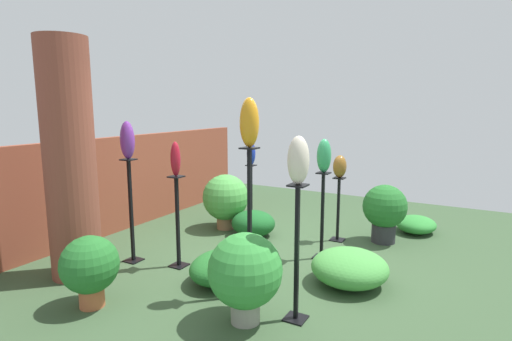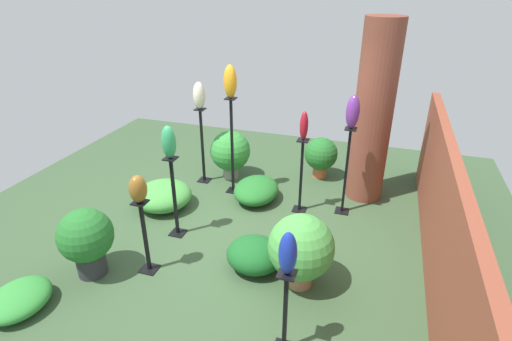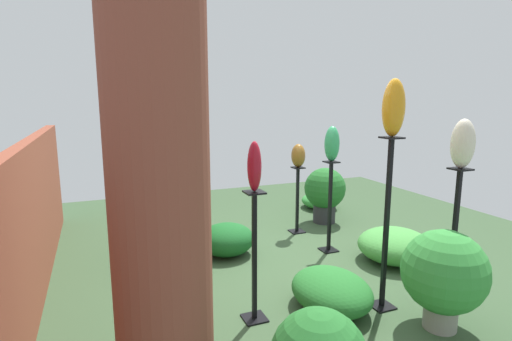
{
  "view_description": "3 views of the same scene",
  "coord_description": "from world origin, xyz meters",
  "px_view_note": "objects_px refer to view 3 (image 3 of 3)",
  "views": [
    {
      "loc": [
        -4.63,
        -2.35,
        1.99
      ],
      "look_at": [
        -0.28,
        0.08,
        1.17
      ],
      "focal_mm": 28.0,
      "sensor_mm": 36.0,
      "label": 1
    },
    {
      "loc": [
        4.18,
        1.8,
        3.21
      ],
      "look_at": [
        -0.14,
        0.39,
        0.99
      ],
      "focal_mm": 28.0,
      "sensor_mm": 36.0,
      "label": 2
    },
    {
      "loc": [
        -3.94,
        2.0,
        1.9
      ],
      "look_at": [
        0.2,
        0.32,
        1.09
      ],
      "focal_mm": 28.0,
      "sensor_mm": 36.0,
      "label": 3
    }
  ],
  "objects_px": {
    "pedestal_cobalt": "(160,206)",
    "art_vase_ivory": "(463,144)",
    "pedestal_violet": "(186,272)",
    "pedestal_bronze": "(297,203)",
    "brick_pillar": "(160,196)",
    "pedestal_amber": "(386,231)",
    "potted_plant_front_right": "(177,218)",
    "pedestal_jade": "(330,211)",
    "pedestal_ivory": "(453,243)",
    "pedestal_ruby": "(254,263)",
    "potted_plant_near_pillar": "(325,191)",
    "potted_plant_mid_left": "(444,273)",
    "art_vase_ruby": "(254,167)",
    "art_vase_cobalt": "(158,156)",
    "art_vase_jade": "(332,144)",
    "art_vase_bronze": "(298,156)",
    "art_vase_violet": "(182,146)",
    "art_vase_amber": "(394,108)"
  },
  "relations": [
    {
      "from": "brick_pillar",
      "to": "art_vase_ruby",
      "type": "height_order",
      "value": "brick_pillar"
    },
    {
      "from": "pedestal_ruby",
      "to": "potted_plant_near_pillar",
      "type": "relative_size",
      "value": 1.34
    },
    {
      "from": "art_vase_bronze",
      "to": "potted_plant_mid_left",
      "type": "relative_size",
      "value": 0.38
    },
    {
      "from": "pedestal_violet",
      "to": "art_vase_cobalt",
      "type": "relative_size",
      "value": 3.17
    },
    {
      "from": "pedestal_bronze",
      "to": "potted_plant_near_pillar",
      "type": "relative_size",
      "value": 1.11
    },
    {
      "from": "art_vase_jade",
      "to": "potted_plant_near_pillar",
      "type": "height_order",
      "value": "art_vase_jade"
    },
    {
      "from": "potted_plant_front_right",
      "to": "art_vase_ivory",
      "type": "bearing_deg",
      "value": -133.58
    },
    {
      "from": "pedestal_cobalt",
      "to": "art_vase_jade",
      "type": "relative_size",
      "value": 2.15
    },
    {
      "from": "potted_plant_front_right",
      "to": "pedestal_violet",
      "type": "bearing_deg",
      "value": 171.1
    },
    {
      "from": "pedestal_violet",
      "to": "art_vase_cobalt",
      "type": "distance_m",
      "value": 2.74
    },
    {
      "from": "potted_plant_mid_left",
      "to": "art_vase_ruby",
      "type": "bearing_deg",
      "value": 62.97
    },
    {
      "from": "brick_pillar",
      "to": "pedestal_ivory",
      "type": "height_order",
      "value": "brick_pillar"
    },
    {
      "from": "pedestal_amber",
      "to": "potted_plant_near_pillar",
      "type": "relative_size",
      "value": 1.85
    },
    {
      "from": "pedestal_bronze",
      "to": "potted_plant_mid_left",
      "type": "xyz_separation_m",
      "value": [
        -2.62,
        0.04,
        0.06
      ]
    },
    {
      "from": "pedestal_violet",
      "to": "brick_pillar",
      "type": "bearing_deg",
      "value": 157.63
    },
    {
      "from": "pedestal_violet",
      "to": "potted_plant_near_pillar",
      "type": "distance_m",
      "value": 3.54
    },
    {
      "from": "art_vase_bronze",
      "to": "art_vase_violet",
      "type": "relative_size",
      "value": 0.69
    },
    {
      "from": "pedestal_cobalt",
      "to": "art_vase_amber",
      "type": "height_order",
      "value": "art_vase_amber"
    },
    {
      "from": "pedestal_ivory",
      "to": "potted_plant_mid_left",
      "type": "relative_size",
      "value": 1.52
    },
    {
      "from": "pedestal_cobalt",
      "to": "art_vase_ivory",
      "type": "distance_m",
      "value": 3.85
    },
    {
      "from": "pedestal_ivory",
      "to": "art_vase_jade",
      "type": "bearing_deg",
      "value": 11.56
    },
    {
      "from": "art_vase_cobalt",
      "to": "potted_plant_near_pillar",
      "type": "bearing_deg",
      "value": -98.24
    },
    {
      "from": "art_vase_cobalt",
      "to": "potted_plant_near_pillar",
      "type": "xyz_separation_m",
      "value": [
        -0.35,
        -2.45,
        -0.64
      ]
    },
    {
      "from": "pedestal_jade",
      "to": "art_vase_jade",
      "type": "xyz_separation_m",
      "value": [
        0.0,
        0.0,
        0.84
      ]
    },
    {
      "from": "pedestal_amber",
      "to": "pedestal_ruby",
      "type": "height_order",
      "value": "pedestal_amber"
    },
    {
      "from": "brick_pillar",
      "to": "pedestal_amber",
      "type": "distance_m",
      "value": 2.21
    },
    {
      "from": "pedestal_ruby",
      "to": "pedestal_cobalt",
      "type": "bearing_deg",
      "value": 9.2
    },
    {
      "from": "pedestal_jade",
      "to": "pedestal_ivory",
      "type": "bearing_deg",
      "value": -168.44
    },
    {
      "from": "pedestal_violet",
      "to": "potted_plant_front_right",
      "type": "bearing_deg",
      "value": -8.9
    },
    {
      "from": "pedestal_cobalt",
      "to": "art_vase_violet",
      "type": "xyz_separation_m",
      "value": [
        -2.68,
        0.21,
        1.15
      ]
    },
    {
      "from": "pedestal_violet",
      "to": "potted_plant_front_right",
      "type": "relative_size",
      "value": 1.5
    },
    {
      "from": "pedestal_ivory",
      "to": "art_vase_bronze",
      "type": "distance_m",
      "value": 2.44
    },
    {
      "from": "art_vase_ivory",
      "to": "potted_plant_front_right",
      "type": "bearing_deg",
      "value": 46.42
    },
    {
      "from": "pedestal_violet",
      "to": "pedestal_bronze",
      "type": "bearing_deg",
      "value": -44.71
    },
    {
      "from": "pedestal_cobalt",
      "to": "pedestal_amber",
      "type": "relative_size",
      "value": 0.58
    },
    {
      "from": "pedestal_amber",
      "to": "potted_plant_front_right",
      "type": "distance_m",
      "value": 2.4
    },
    {
      "from": "potted_plant_front_right",
      "to": "pedestal_ivory",
      "type": "bearing_deg",
      "value": -133.58
    },
    {
      "from": "brick_pillar",
      "to": "pedestal_jade",
      "type": "height_order",
      "value": "brick_pillar"
    },
    {
      "from": "pedestal_ruby",
      "to": "potted_plant_front_right",
      "type": "distance_m",
      "value": 1.63
    },
    {
      "from": "pedestal_jade",
      "to": "art_vase_ruby",
      "type": "relative_size",
      "value": 2.75
    },
    {
      "from": "pedestal_cobalt",
      "to": "pedestal_amber",
      "type": "distance_m",
      "value": 3.21
    },
    {
      "from": "pedestal_jade",
      "to": "art_vase_cobalt",
      "type": "distance_m",
      "value": 2.42
    },
    {
      "from": "pedestal_ruby",
      "to": "art_vase_cobalt",
      "type": "relative_size",
      "value": 2.73
    },
    {
      "from": "art_vase_amber",
      "to": "art_vase_ivory",
      "type": "xyz_separation_m",
      "value": [
        -0.19,
        -0.61,
        -0.31
      ]
    },
    {
      "from": "art_vase_cobalt",
      "to": "art_vase_ivory",
      "type": "bearing_deg",
      "value": -143.51
    },
    {
      "from": "pedestal_ruby",
      "to": "pedestal_violet",
      "type": "xyz_separation_m",
      "value": [
        -0.16,
        0.62,
        0.09
      ]
    },
    {
      "from": "pedestal_amber",
      "to": "art_vase_ruby",
      "type": "bearing_deg",
      "value": 78.05
    },
    {
      "from": "pedestal_ivory",
      "to": "pedestal_ruby",
      "type": "relative_size",
      "value": 1.13
    },
    {
      "from": "pedestal_violet",
      "to": "potted_plant_mid_left",
      "type": "xyz_separation_m",
      "value": [
        -0.55,
        -2.02,
        -0.13
      ]
    },
    {
      "from": "art_vase_violet",
      "to": "art_vase_ruby",
      "type": "bearing_deg",
      "value": -75.69
    }
  ]
}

